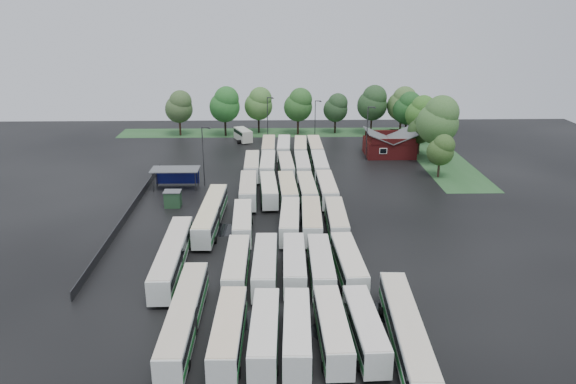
{
  "coord_description": "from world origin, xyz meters",
  "views": [
    {
      "loc": [
        0.03,
        -71.19,
        31.0
      ],
      "look_at": [
        2.0,
        12.0,
        2.5
      ],
      "focal_mm": 35.0,
      "sensor_mm": 36.0,
      "label": 1
    }
  ],
  "objects_px": {
    "artic_bus_west_a": "(184,317)",
    "artic_bus_east": "(406,333)",
    "brick_building": "(389,147)",
    "minibus": "(243,135)"
  },
  "relations": [
    {
      "from": "artic_bus_west_a",
      "to": "minibus",
      "type": "bearing_deg",
      "value": 89.2
    },
    {
      "from": "brick_building",
      "to": "artic_bus_west_a",
      "type": "bearing_deg",
      "value": -116.48
    },
    {
      "from": "artic_bus_west_a",
      "to": "minibus",
      "type": "height_order",
      "value": "artic_bus_west_a"
    },
    {
      "from": "artic_bus_west_a",
      "to": "minibus",
      "type": "distance_m",
      "value": 79.28
    },
    {
      "from": "brick_building",
      "to": "artic_bus_east",
      "type": "relative_size",
      "value": 0.54
    },
    {
      "from": "artic_bus_west_a",
      "to": "artic_bus_east",
      "type": "xyz_separation_m",
      "value": [
        20.97,
        -3.35,
        0.05
      ]
    },
    {
      "from": "artic_bus_west_a",
      "to": "artic_bus_east",
      "type": "height_order",
      "value": "artic_bus_east"
    },
    {
      "from": "brick_building",
      "to": "artic_bus_west_a",
      "type": "height_order",
      "value": "brick_building"
    },
    {
      "from": "minibus",
      "to": "artic_bus_west_a",
      "type": "bearing_deg",
      "value": -112.9
    },
    {
      "from": "brick_building",
      "to": "artic_bus_west_a",
      "type": "relative_size",
      "value": 0.55
    }
  ]
}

